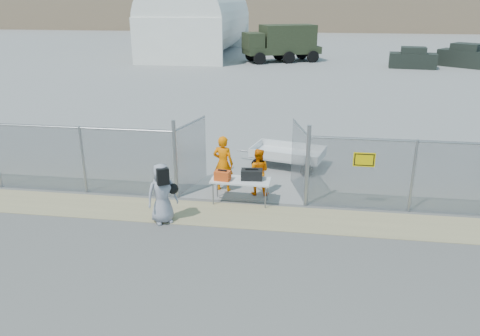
% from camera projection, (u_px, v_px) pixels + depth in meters
% --- Properties ---
extents(ground, '(160.00, 160.00, 0.00)m').
position_uv_depth(ground, '(229.00, 232.00, 12.56)').
color(ground, '#454545').
extents(tarmac_inside, '(160.00, 80.00, 0.01)m').
position_uv_depth(tarmac_inside, '(292.00, 54.00, 51.58)').
color(tarmac_inside, gray).
rests_on(tarmac_inside, ground).
extents(dirt_strip, '(44.00, 1.60, 0.01)m').
position_uv_depth(dirt_strip, '(235.00, 215.00, 13.49)').
color(dirt_strip, '#9A8D63').
rests_on(dirt_strip, ground).
extents(distant_hills, '(140.00, 6.00, 9.00)m').
position_uv_depth(distant_hills, '(330.00, 5.00, 82.79)').
color(distant_hills, '#7F684F').
rests_on(distant_hills, ground).
extents(chain_link_fence, '(40.00, 0.20, 2.20)m').
position_uv_depth(chain_link_fence, '(240.00, 168.00, 14.04)').
color(chain_link_fence, gray).
rests_on(chain_link_fence, ground).
extents(quonset_hangar, '(9.00, 18.00, 8.00)m').
position_uv_depth(quonset_hangar, '(199.00, 16.00, 49.70)').
color(quonset_hangar, white).
rests_on(quonset_hangar, ground).
extents(folding_table, '(1.80, 0.78, 0.76)m').
position_uv_depth(folding_table, '(241.00, 191.00, 14.21)').
color(folding_table, silver).
rests_on(folding_table, ground).
extents(orange_bag, '(0.50, 0.37, 0.29)m').
position_uv_depth(orange_bag, '(223.00, 175.00, 14.01)').
color(orange_bag, '#E14D17').
rests_on(orange_bag, folding_table).
extents(black_duffel, '(0.66, 0.42, 0.31)m').
position_uv_depth(black_duffel, '(252.00, 175.00, 14.05)').
color(black_duffel, black).
rests_on(black_duffel, folding_table).
extents(security_worker_left, '(0.73, 0.54, 1.84)m').
position_uv_depth(security_worker_left, '(223.00, 164.00, 14.95)').
color(security_worker_left, '#F36E00').
rests_on(security_worker_left, ground).
extents(security_worker_right, '(0.75, 0.59, 1.52)m').
position_uv_depth(security_worker_right, '(258.00, 172.00, 14.70)').
color(security_worker_right, '#F36E00').
rests_on(security_worker_right, ground).
extents(visitor, '(1.00, 0.91, 1.72)m').
position_uv_depth(visitor, '(162.00, 194.00, 12.83)').
color(visitor, gray).
rests_on(visitor, ground).
extents(utility_trailer, '(3.64, 2.46, 0.81)m').
position_uv_depth(utility_trailer, '(288.00, 156.00, 17.22)').
color(utility_trailer, silver).
rests_on(utility_trailer, ground).
extents(military_truck, '(7.69, 5.36, 3.45)m').
position_uv_depth(military_truck, '(282.00, 43.00, 44.81)').
color(military_truck, '#28301C').
rests_on(military_truck, ground).
extents(parked_vehicle_near, '(4.11, 2.24, 1.78)m').
position_uv_depth(parked_vehicle_near, '(413.00, 58.00, 41.00)').
color(parked_vehicle_near, black).
rests_on(parked_vehicle_near, ground).
extents(parked_vehicle_mid, '(4.76, 4.28, 2.01)m').
position_uv_depth(parked_vehicle_mid, '(466.00, 56.00, 41.62)').
color(parked_vehicle_mid, black).
rests_on(parked_vehicle_mid, ground).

